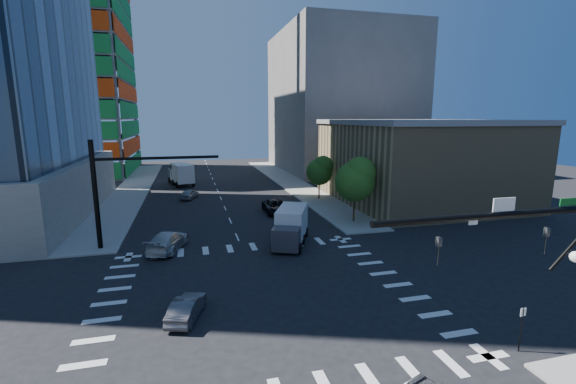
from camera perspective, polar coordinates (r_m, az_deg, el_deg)
name	(u,v)px	position (r m, az deg, el deg)	size (l,w,h in m)	color
ground	(261,294)	(25.01, -4.03, -14.80)	(160.00, 160.00, 0.00)	black
road_markings	(261,294)	(25.01, -4.03, -14.79)	(20.00, 20.00, 0.01)	silver
sidewalk_ne	(290,182)	(65.22, 0.35, 1.45)	(5.00, 60.00, 0.15)	#9B9993
sidewalk_nw	(133,189)	(63.68, -21.96, 0.42)	(5.00, 60.00, 0.15)	#9B9993
construction_building	(53,42)	(88.38, -31.43, 18.39)	(25.16, 34.50, 70.60)	slate
commercial_building	(418,161)	(53.12, 18.72, 4.40)	(20.50, 22.50, 10.60)	tan
bg_building_ne	(339,102)	(83.22, 7.57, 13.04)	(24.00, 30.00, 28.00)	slate
signal_mast_nw	(114,184)	(34.63, -24.32, 1.07)	(10.20, 0.40, 9.00)	black
tree_south	(356,179)	(40.19, 10.11, 1.96)	(4.16, 4.16, 6.82)	#382316
tree_north	(321,170)	(51.43, 4.85, 3.25)	(3.54, 3.52, 5.78)	#382316
no_parking_sign	(522,324)	(21.89, 31.32, -16.41)	(0.30, 0.06, 2.20)	black
car_nb_far	(276,207)	(44.51, -1.82, -2.16)	(2.49, 5.41, 1.50)	black
car_sb_near	(168,241)	(33.72, -17.40, -6.93)	(2.22, 5.46, 1.58)	#BEBEBE
car_sb_mid	(189,194)	(53.90, -14.40, -0.28)	(1.56, 3.89, 1.32)	#96989D
car_sb_cross	(187,308)	(22.74, -14.73, -16.23)	(1.29, 3.69, 1.22)	#4E4D52
box_truck_near	(290,229)	(33.45, 0.35, -5.54)	(4.62, 6.35, 3.06)	black
box_truck_far	(180,175)	(65.56, -15.64, 2.40)	(4.47, 7.20, 3.51)	black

